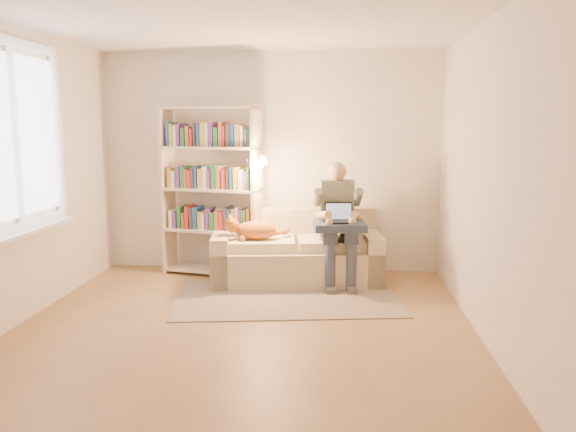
# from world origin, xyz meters

# --- Properties ---
(floor) EXTENTS (4.50, 4.50, 0.00)m
(floor) POSITION_xyz_m (0.00, 0.00, 0.00)
(floor) COLOR olive
(floor) RESTS_ON ground
(ceiling) EXTENTS (4.00, 4.50, 0.02)m
(ceiling) POSITION_xyz_m (0.00, 0.00, 2.60)
(ceiling) COLOR white
(ceiling) RESTS_ON wall_back
(wall_left) EXTENTS (0.02, 4.50, 2.60)m
(wall_left) POSITION_xyz_m (-2.00, 0.00, 1.30)
(wall_left) COLOR silver
(wall_left) RESTS_ON floor
(wall_right) EXTENTS (0.02, 4.50, 2.60)m
(wall_right) POSITION_xyz_m (2.00, 0.00, 1.30)
(wall_right) COLOR silver
(wall_right) RESTS_ON floor
(wall_back) EXTENTS (4.00, 0.02, 2.60)m
(wall_back) POSITION_xyz_m (0.00, 2.25, 1.30)
(wall_back) COLOR silver
(wall_back) RESTS_ON floor
(wall_front) EXTENTS (4.00, 0.02, 2.60)m
(wall_front) POSITION_xyz_m (0.00, -2.25, 1.30)
(wall_front) COLOR silver
(wall_front) RESTS_ON floor
(window) EXTENTS (0.12, 1.52, 1.69)m
(window) POSITION_xyz_m (-1.95, 0.20, 1.38)
(window) COLOR white
(window) RESTS_ON wall_left
(sofa) EXTENTS (1.94, 1.05, 0.79)m
(sofa) POSITION_xyz_m (0.34, 1.74, 0.29)
(sofa) COLOR #C5B68B
(sofa) RESTS_ON floor
(person) EXTENTS (0.43, 0.63, 1.34)m
(person) POSITION_xyz_m (0.81, 1.65, 0.75)
(person) COLOR slate
(person) RESTS_ON sofa
(cat) EXTENTS (0.68, 0.30, 0.25)m
(cat) POSITION_xyz_m (-0.09, 1.57, 0.61)
(cat) COLOR orange
(cat) RESTS_ON sofa
(blanket) EXTENTS (0.59, 0.51, 0.08)m
(blanket) POSITION_xyz_m (0.79, 1.52, 0.68)
(blanket) COLOR #263343
(blanket) RESTS_ON person
(laptop) EXTENTS (0.33, 0.28, 0.26)m
(laptop) POSITION_xyz_m (0.79, 1.53, 0.77)
(laptop) COLOR black
(laptop) RESTS_ON blanket
(bookshelf) EXTENTS (1.29, 0.62, 1.97)m
(bookshelf) POSITION_xyz_m (-0.65, 1.90, 1.09)
(bookshelf) COLOR beige
(bookshelf) RESTS_ON floor
(rug) EXTENTS (2.40, 1.62, 0.01)m
(rug) POSITION_xyz_m (0.30, 1.04, 0.01)
(rug) COLOR gray
(rug) RESTS_ON floor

